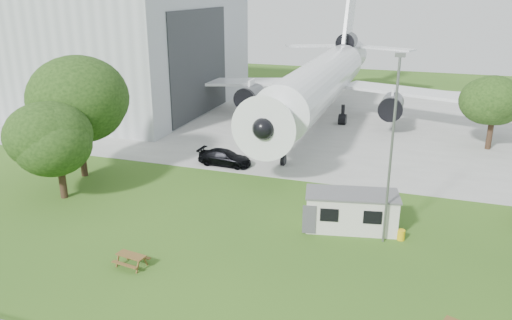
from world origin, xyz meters
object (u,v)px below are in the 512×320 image
(hangar, at_px, (72,35))
(picnic_west, at_px, (132,266))
(site_cabin, at_px, (351,211))
(airliner, at_px, (323,78))

(hangar, xyz_separation_m, picnic_west, (32.30, -37.69, -9.41))
(hangar, relative_size, picnic_west, 23.89)
(hangar, height_order, picnic_west, hangar)
(site_cabin, bearing_deg, picnic_west, -141.79)
(picnic_west, bearing_deg, airliner, 92.78)
(airliner, xyz_separation_m, site_cabin, (7.90, -28.45, -3.96))
(picnic_west, bearing_deg, hangar, 138.96)
(airliner, relative_size, site_cabin, 6.87)
(site_cabin, relative_size, picnic_west, 3.86)
(hangar, distance_m, picnic_west, 50.53)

